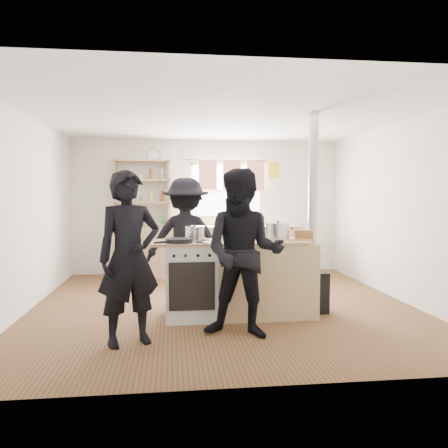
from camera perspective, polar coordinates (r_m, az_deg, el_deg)
The scene contains 14 objects.
ground at distance 5.96m, azimuth -0.16°, elevation -10.59°, with size 5.00×5.00×0.01m, color brown.
back_counter at distance 8.04m, azimuth -2.00°, elevation -3.48°, with size 3.40×0.55×0.90m, color tan.
shelving_unit at distance 8.09m, azimuth -10.62°, elevation 4.05°, with size 1.00×0.28×1.20m.
thermos at distance 8.09m, azimuth 3.46°, elevation 0.75°, with size 0.10×0.10×0.28m, color silver.
cooking_island at distance 5.34m, azimuth 2.08°, elevation -7.12°, with size 1.97×0.64×0.93m.
skillet_greens at distance 5.05m, azimuth -5.91°, elevation -2.13°, with size 0.44×0.44×0.05m.
roast_tray at distance 5.31m, azimuth 1.63°, elevation -1.68°, with size 0.38×0.36×0.07m.
stockpot_stove at distance 5.34m, azimuth -3.85°, elevation -1.17°, with size 0.24×0.24×0.19m.
stockpot_counter at distance 5.42m, azimuth 7.04°, elevation -0.93°, with size 0.31×0.31×0.23m.
bread_board at distance 5.41m, azimuth 10.39°, elevation -1.53°, with size 0.33×0.28×0.12m.
flue_heater at distance 5.65m, azimuth 11.45°, elevation -4.71°, with size 0.35×0.35×2.50m.
person_near_left at distance 4.40m, azimuth -12.27°, elevation -4.36°, with size 0.63×0.41×1.73m, color black.
person_near_right at distance 4.53m, azimuth 2.59°, elevation -3.84°, with size 0.85×0.67×1.76m, color black.
person_far at distance 6.09m, azimuth -5.00°, elevation -2.05°, with size 1.11×0.64×1.71m, color black.
Camera 1 is at (-0.67, -5.73, 1.50)m, focal length 35.00 mm.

